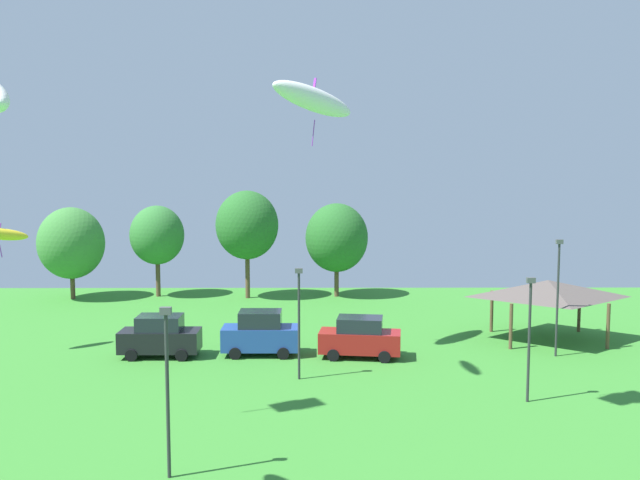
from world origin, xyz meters
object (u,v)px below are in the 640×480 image
at_px(kite_flying_3, 0,234).
at_px(parked_car_leftmost, 160,336).
at_px(kite_flying_5, 313,99).
at_px(parked_car_second_from_left, 260,333).
at_px(parked_car_third_from_left, 360,337).
at_px(treeline_tree_1, 157,235).
at_px(treeline_tree_3, 337,238).
at_px(park_pavilion, 548,289).
at_px(treeline_tree_0, 71,243).
at_px(light_post_2, 529,331).
at_px(light_post_3, 299,316).
at_px(light_post_1, 558,291).
at_px(treeline_tree_2, 247,225).
at_px(light_post_0, 167,381).

height_order(kite_flying_3, parked_car_leftmost, kite_flying_3).
xyz_separation_m(kite_flying_5, parked_car_leftmost, (-8.30, -0.86, -12.71)).
distance_m(kite_flying_3, parked_car_second_from_left, 15.18).
distance_m(parked_car_second_from_left, parked_car_third_from_left, 5.43).
xyz_separation_m(treeline_tree_1, treeline_tree_3, (14.42, -0.11, -0.20)).
relative_size(park_pavilion, treeline_tree_0, 0.98).
bearing_deg(light_post_2, park_pavilion, 67.49).
distance_m(parked_car_leftmost, treeline_tree_1, 19.09).
bearing_deg(parked_car_third_from_left, light_post_2, -38.82).
distance_m(light_post_3, treeline_tree_3, 22.34).
bearing_deg(treeline_tree_0, treeline_tree_1, 9.64).
height_order(parked_car_leftmost, treeline_tree_3, treeline_tree_3).
relative_size(parked_car_third_from_left, light_post_2, 0.83).
height_order(park_pavilion, treeline_tree_0, treeline_tree_0).
bearing_deg(parked_car_third_from_left, light_post_3, -122.02).
height_order(light_post_3, treeline_tree_0, treeline_tree_0).
relative_size(parked_car_leftmost, treeline_tree_0, 0.59).
distance_m(parked_car_third_from_left, light_post_2, 10.10).
bearing_deg(treeline_tree_3, light_post_3, -96.36).
height_order(light_post_1, treeline_tree_2, treeline_tree_2).
xyz_separation_m(light_post_0, light_post_2, (13.98, 7.30, -0.10)).
height_order(light_post_0, light_post_2, light_post_0).
relative_size(parked_car_third_from_left, park_pavilion, 0.64).
bearing_deg(light_post_3, kite_flying_3, 163.34).
bearing_deg(parked_car_third_from_left, park_pavilion, 26.10).
bearing_deg(light_post_0, parked_car_second_from_left, 83.36).
xyz_separation_m(kite_flying_3, treeline_tree_1, (4.44, 17.35, -1.64)).
xyz_separation_m(light_post_0, treeline_tree_0, (-14.48, 31.75, 1.22)).
xyz_separation_m(light_post_0, treeline_tree_3, (6.44, 32.75, 1.54)).
xyz_separation_m(light_post_2, treeline_tree_2, (-14.65, 24.79, 2.70)).
height_order(parked_car_leftmost, light_post_1, light_post_1).
distance_m(light_post_0, light_post_2, 15.77).
bearing_deg(parked_car_leftmost, light_post_2, -22.46).
bearing_deg(kite_flying_5, parked_car_second_from_left, -169.77).
relative_size(parked_car_second_from_left, treeline_tree_1, 0.56).
bearing_deg(light_post_1, light_post_0, -140.56).
bearing_deg(park_pavilion, kite_flying_3, -174.88).
height_order(parked_car_second_from_left, light_post_2, light_post_2).
bearing_deg(treeline_tree_1, treeline_tree_3, -0.44).
height_order(parked_car_leftmost, park_pavilion, park_pavilion).
relative_size(parked_car_second_from_left, light_post_2, 0.76).
xyz_separation_m(kite_flying_3, light_post_0, (12.42, -15.51, -3.39)).
distance_m(parked_car_second_from_left, light_post_3, 5.28).
xyz_separation_m(parked_car_second_from_left, treeline_tree_1, (-9.73, 17.85, 3.77)).
height_order(kite_flying_3, treeline_tree_0, treeline_tree_0).
bearing_deg(kite_flying_3, light_post_1, -1.63).
relative_size(park_pavilion, light_post_1, 1.12).
bearing_deg(parked_car_leftmost, parked_car_second_from_left, 3.79).
height_order(parked_car_third_from_left, treeline_tree_3, treeline_tree_3).
bearing_deg(light_post_0, treeline_tree_1, 103.65).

